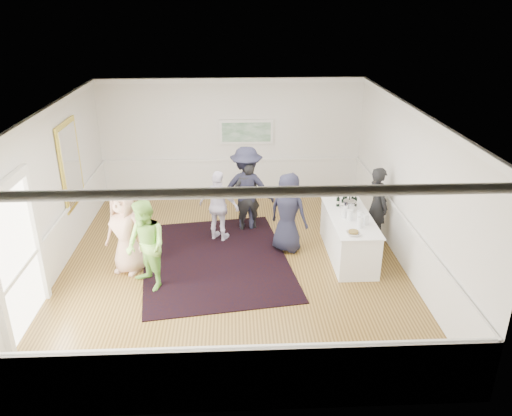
{
  "coord_description": "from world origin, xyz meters",
  "views": [
    {
      "loc": [
        0.05,
        -9.09,
        5.13
      ],
      "look_at": [
        0.48,
        0.2,
        1.17
      ],
      "focal_mm": 35.0,
      "sensor_mm": 36.0,
      "label": 1
    }
  ],
  "objects_px": {
    "guest_dark_b": "(247,196)",
    "guest_tan": "(125,232)",
    "bartender": "(377,205)",
    "ice_bucket": "(349,206)",
    "guest_green": "(146,246)",
    "nut_bowl": "(353,233)",
    "guest_dark_a": "(247,188)",
    "guest_navy": "(288,213)",
    "serving_table": "(349,235)",
    "guest_lilac": "(219,206)"
  },
  "relations": [
    {
      "from": "bartender",
      "to": "guest_tan",
      "type": "bearing_deg",
      "value": 85.6
    },
    {
      "from": "bartender",
      "to": "guest_navy",
      "type": "height_order",
      "value": "guest_navy"
    },
    {
      "from": "guest_dark_a",
      "to": "guest_dark_b",
      "type": "xyz_separation_m",
      "value": [
        0.01,
        -0.09,
        -0.16
      ]
    },
    {
      "from": "bartender",
      "to": "nut_bowl",
      "type": "bearing_deg",
      "value": 133.73
    },
    {
      "from": "guest_navy",
      "to": "nut_bowl",
      "type": "bearing_deg",
      "value": 166.65
    },
    {
      "from": "guest_dark_b",
      "to": "nut_bowl",
      "type": "distance_m",
      "value": 3.03
    },
    {
      "from": "guest_green",
      "to": "nut_bowl",
      "type": "height_order",
      "value": "guest_green"
    },
    {
      "from": "guest_green",
      "to": "nut_bowl",
      "type": "bearing_deg",
      "value": 54.09
    },
    {
      "from": "bartender",
      "to": "guest_dark_a",
      "type": "distance_m",
      "value": 2.99
    },
    {
      "from": "guest_green",
      "to": "guest_lilac",
      "type": "distance_m",
      "value": 2.36
    },
    {
      "from": "guest_green",
      "to": "nut_bowl",
      "type": "relative_size",
      "value": 6.4
    },
    {
      "from": "guest_lilac",
      "to": "guest_dark_a",
      "type": "relative_size",
      "value": 0.82
    },
    {
      "from": "guest_tan",
      "to": "guest_dark_a",
      "type": "distance_m",
      "value": 3.13
    },
    {
      "from": "guest_navy",
      "to": "guest_green",
      "type": "bearing_deg",
      "value": 60.25
    },
    {
      "from": "bartender",
      "to": "guest_dark_b",
      "type": "xyz_separation_m",
      "value": [
        -2.85,
        0.78,
        -0.03
      ]
    },
    {
      "from": "bartender",
      "to": "ice_bucket",
      "type": "relative_size",
      "value": 6.71
    },
    {
      "from": "guest_tan",
      "to": "bartender",
      "type": "bearing_deg",
      "value": 34.67
    },
    {
      "from": "bartender",
      "to": "guest_navy",
      "type": "bearing_deg",
      "value": 83.17
    },
    {
      "from": "guest_lilac",
      "to": "nut_bowl",
      "type": "distance_m",
      "value": 3.15
    },
    {
      "from": "serving_table",
      "to": "nut_bowl",
      "type": "distance_m",
      "value": 1.02
    },
    {
      "from": "guest_tan",
      "to": "guest_dark_a",
      "type": "height_order",
      "value": "guest_dark_a"
    },
    {
      "from": "bartender",
      "to": "guest_green",
      "type": "bearing_deg",
      "value": 93.76
    },
    {
      "from": "serving_table",
      "to": "guest_lilac",
      "type": "relative_size",
      "value": 1.39
    },
    {
      "from": "serving_table",
      "to": "guest_dark_a",
      "type": "bearing_deg",
      "value": 144.44
    },
    {
      "from": "guest_tan",
      "to": "guest_dark_a",
      "type": "xyz_separation_m",
      "value": [
        2.44,
        1.96,
        0.13
      ]
    },
    {
      "from": "guest_dark_b",
      "to": "guest_tan",
      "type": "bearing_deg",
      "value": 19.05
    },
    {
      "from": "guest_lilac",
      "to": "guest_dark_b",
      "type": "distance_m",
      "value": 0.84
    },
    {
      "from": "guest_lilac",
      "to": "ice_bucket",
      "type": "distance_m",
      "value": 2.85
    },
    {
      "from": "bartender",
      "to": "guest_navy",
      "type": "distance_m",
      "value": 2.04
    },
    {
      "from": "bartender",
      "to": "nut_bowl",
      "type": "xyz_separation_m",
      "value": [
        -0.89,
        -1.53,
        0.09
      ]
    },
    {
      "from": "guest_green",
      "to": "guest_navy",
      "type": "xyz_separation_m",
      "value": [
        2.79,
        1.4,
        -0.0
      ]
    },
    {
      "from": "guest_tan",
      "to": "guest_green",
      "type": "distance_m",
      "value": 0.81
    },
    {
      "from": "serving_table",
      "to": "guest_lilac",
      "type": "xyz_separation_m",
      "value": [
        -2.74,
        0.88,
        0.35
      ]
    },
    {
      "from": "guest_navy",
      "to": "ice_bucket",
      "type": "bearing_deg",
      "value": -150.48
    },
    {
      "from": "bartender",
      "to": "guest_green",
      "type": "xyz_separation_m",
      "value": [
        -4.8,
        -1.73,
        0.0
      ]
    },
    {
      "from": "ice_bucket",
      "to": "guest_lilac",
      "type": "bearing_deg",
      "value": 166.65
    },
    {
      "from": "serving_table",
      "to": "ice_bucket",
      "type": "xyz_separation_m",
      "value": [
        0.02,
        0.23,
        0.57
      ]
    },
    {
      "from": "bartender",
      "to": "guest_dark_b",
      "type": "bearing_deg",
      "value": 58.76
    },
    {
      "from": "guest_green",
      "to": "guest_dark_a",
      "type": "xyz_separation_m",
      "value": [
        1.94,
        2.59,
        0.12
      ]
    },
    {
      "from": "guest_tan",
      "to": "nut_bowl",
      "type": "height_order",
      "value": "guest_tan"
    },
    {
      "from": "guest_tan",
      "to": "serving_table",
      "type": "bearing_deg",
      "value": 28.67
    },
    {
      "from": "bartender",
      "to": "guest_navy",
      "type": "xyz_separation_m",
      "value": [
        -2.01,
        -0.33,
        0.0
      ]
    },
    {
      "from": "guest_dark_b",
      "to": "ice_bucket",
      "type": "distance_m",
      "value": 2.44
    },
    {
      "from": "nut_bowl",
      "to": "ice_bucket",
      "type": "bearing_deg",
      "value": 81.83
    },
    {
      "from": "guest_dark_b",
      "to": "ice_bucket",
      "type": "xyz_separation_m",
      "value": [
        2.12,
        -1.19,
        0.2
      ]
    },
    {
      "from": "guest_green",
      "to": "guest_navy",
      "type": "height_order",
      "value": "guest_green"
    },
    {
      "from": "guest_tan",
      "to": "guest_navy",
      "type": "relative_size",
      "value": 0.99
    },
    {
      "from": "guest_tan",
      "to": "guest_green",
      "type": "height_order",
      "value": "guest_green"
    },
    {
      "from": "serving_table",
      "to": "guest_dark_a",
      "type": "distance_m",
      "value": 2.65
    },
    {
      "from": "guest_tan",
      "to": "guest_lilac",
      "type": "bearing_deg",
      "value": 59.46
    }
  ]
}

